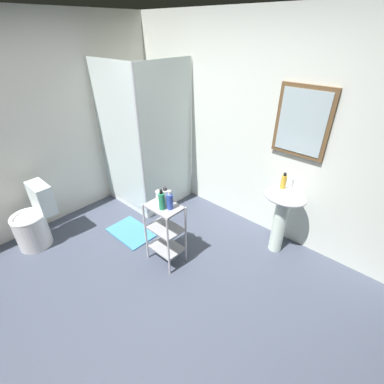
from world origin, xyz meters
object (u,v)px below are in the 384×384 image
toilet (34,222)px  body_wash_bottle_green (162,201)px  hand_soap_bottle (284,182)px  bath_mat (132,232)px  rinse_cup (160,195)px  lotion_bottle_white (165,197)px  storage_cart (165,229)px  shampoo_bottle_blue (170,201)px  pedestal_sink (282,209)px  shower_stall (148,173)px

toilet → body_wash_bottle_green: 1.70m
hand_soap_bottle → bath_mat: bearing=-145.2°
rinse_cup → bath_mat: rinse_cup is taller
lotion_bottle_white → rinse_cup: size_ratio=1.91×
storage_cart → shampoo_bottle_blue: (0.08, 0.01, 0.39)m
storage_cart → lotion_bottle_white: size_ratio=3.79×
body_wash_bottle_green → pedestal_sink: bearing=52.0°
pedestal_sink → shampoo_bottle_blue: 1.26m
body_wash_bottle_green → lotion_bottle_white: size_ratio=1.14×
hand_soap_bottle → lotion_bottle_white: (-0.79, -0.99, -0.06)m
lotion_bottle_white → storage_cart: bearing=-68.5°
storage_cart → hand_soap_bottle: 1.37m
toilet → shampoo_bottle_blue: size_ratio=3.66×
toilet → shampoo_bottle_blue: (1.46, 0.87, 0.52)m
storage_cart → shampoo_bottle_blue: size_ratio=3.57×
pedestal_sink → bath_mat: pedestal_sink is taller
pedestal_sink → hand_soap_bottle: hand_soap_bottle is taller
toilet → hand_soap_bottle: hand_soap_bottle is taller
hand_soap_bottle → body_wash_bottle_green: 1.31m
toilet → lotion_bottle_white: (1.36, 0.90, 0.51)m
hand_soap_bottle → pedestal_sink: bearing=-28.7°
shower_stall → toilet: shower_stall is taller
shampoo_bottle_blue → bath_mat: 1.12m
toilet → bath_mat: (0.69, 0.87, -0.31)m
shower_stall → body_wash_bottle_green: (1.15, -0.75, 0.37)m
shower_stall → pedestal_sink: 1.98m
shampoo_bottle_blue → pedestal_sink: bearing=52.4°
pedestal_sink → rinse_cup: bearing=-135.4°
shampoo_bottle_blue → rinse_cup: (-0.20, 0.04, -0.04)m
shower_stall → storage_cart: bearing=-32.2°
rinse_cup → shampoo_bottle_blue: bearing=-11.6°
storage_cart → bath_mat: bearing=178.9°
storage_cart → rinse_cup: 0.38m
lotion_bottle_white → shampoo_bottle_blue: size_ratio=0.94×
bath_mat → body_wash_bottle_green: bearing=-4.5°
storage_cart → bath_mat: size_ratio=1.23×
pedestal_sink → toilet: (-2.21, -1.85, -0.26)m
pedestal_sink → toilet: bearing=-140.1°
rinse_cup → hand_soap_bottle: bearing=47.4°
pedestal_sink → body_wash_bottle_green: body_wash_bottle_green is taller
hand_soap_bottle → rinse_cup: (-0.89, -0.97, -0.10)m
hand_soap_bottle → lotion_bottle_white: size_ratio=0.93×
hand_soap_bottle → rinse_cup: hand_soap_bottle is taller
storage_cart → rinse_cup: size_ratio=7.21×
hand_soap_bottle → rinse_cup: 1.33m
hand_soap_bottle → bath_mat: size_ratio=0.30×
shampoo_bottle_blue → rinse_cup: 0.21m
bath_mat → hand_soap_bottle: bearing=34.8°
shower_stall → lotion_bottle_white: shower_stall is taller
body_wash_bottle_green → shampoo_bottle_blue: size_ratio=1.07×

